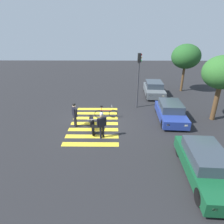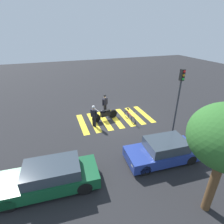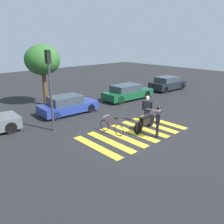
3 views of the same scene
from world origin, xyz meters
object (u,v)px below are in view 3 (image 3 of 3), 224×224
police_motorcycle (145,122)px  leaning_bicycle (112,127)px  traffic_light_pole (49,78)px  car_blue_hatchback (67,105)px  officer_by_motorcycle (158,120)px  car_black_suv (167,84)px  officer_on_foot (147,107)px  car_green_compact (128,92)px

police_motorcycle → leaning_bicycle: police_motorcycle is taller
leaning_bicycle → traffic_light_pole: (-2.19, 2.60, 2.65)m
car_blue_hatchback → traffic_light_pole: traffic_light_pole is taller
officer_by_motorcycle → leaning_bicycle: bearing=124.4°
leaning_bicycle → car_black_suv: car_black_suv is taller
leaning_bicycle → car_black_suv: 12.98m
leaning_bicycle → car_blue_hatchback: car_blue_hatchback is taller
officer_on_foot → car_green_compact: 5.92m
police_motorcycle → car_blue_hatchback: bearing=105.8°
officer_by_motorcycle → car_blue_hatchback: bearing=100.1°
police_motorcycle → traffic_light_pole: (-3.99, 3.47, 2.54)m
officer_by_motorcycle → traffic_light_pole: (-3.60, 4.66, 2.01)m
car_black_suv → leaning_bicycle: bearing=-158.6°
officer_by_motorcycle → car_black_suv: bearing=32.5°
traffic_light_pole → officer_on_foot: bearing=-28.3°
car_green_compact → car_black_suv: 5.87m
leaning_bicycle → car_blue_hatchback: 4.81m
car_green_compact → officer_by_motorcycle: bearing=-125.2°
police_motorcycle → officer_by_motorcycle: (-0.39, -1.19, 0.52)m
leaning_bicycle → officer_by_motorcycle: (1.41, -2.06, 0.63)m
leaning_bicycle → traffic_light_pole: size_ratio=0.39×
officer_by_motorcycle → officer_on_foot: bearing=52.6°
officer_by_motorcycle → car_black_suv: (10.67, 6.80, -0.34)m
leaning_bicycle → car_black_suv: size_ratio=0.44×
police_motorcycle → car_blue_hatchback: size_ratio=0.54×
officer_on_foot → car_black_suv: bearing=27.9°
officer_on_foot → officer_by_motorcycle: 2.42m
officer_by_motorcycle → car_blue_hatchback: (-1.22, 6.86, -0.39)m
car_blue_hatchback → traffic_light_pole: size_ratio=0.91×
police_motorcycle → officer_by_motorcycle: size_ratio=1.27×
leaning_bicycle → car_green_compact: car_green_compact is taller
officer_on_foot → car_green_compact: (3.33, 4.88, -0.35)m
officer_on_foot → officer_by_motorcycle: size_ratio=0.99×
police_motorcycle → car_black_suv: 11.71m
car_green_compact → traffic_light_pole: (-8.40, -2.15, 2.38)m
car_blue_hatchback → police_motorcycle: bearing=-74.2°
car_green_compact → traffic_light_pole: 8.99m
car_green_compact → officer_on_foot: bearing=-124.3°
car_blue_hatchback → leaning_bicycle: bearing=-92.3°
police_motorcycle → car_green_compact: (4.40, 5.62, 0.16)m
car_green_compact → car_black_suv: size_ratio=1.16×
officer_by_motorcycle → car_blue_hatchback: officer_by_motorcycle is taller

